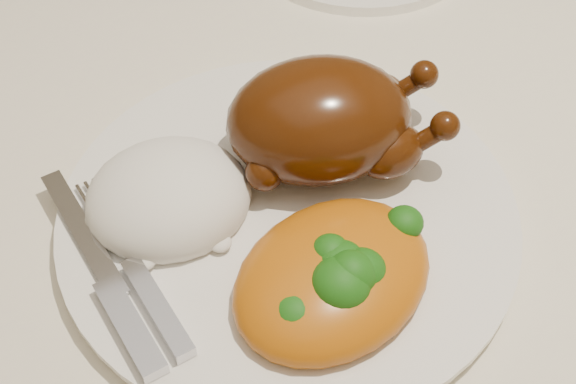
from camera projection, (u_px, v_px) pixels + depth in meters
dining_table at (279, 168)px, 0.73m from camera, size 1.60×0.90×0.76m
tablecloth at (278, 109)px, 0.67m from camera, size 1.73×1.03×0.18m
dinner_plate at (288, 217)px, 0.55m from camera, size 0.34×0.34×0.01m
roast_chicken at (325, 120)px, 0.55m from camera, size 0.17×0.14×0.08m
rice_mound at (169, 198)px, 0.54m from camera, size 0.13×0.12×0.06m
mac_and_cheese at (338, 274)px, 0.50m from camera, size 0.16×0.14×0.06m
cutlery at (127, 287)px, 0.50m from camera, size 0.04×0.18×0.01m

